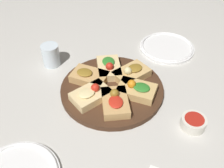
{
  "coord_description": "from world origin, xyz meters",
  "views": [
    {
      "loc": [
        -0.57,
        -0.27,
        0.6
      ],
      "look_at": [
        0.0,
        0.0,
        0.03
      ],
      "focal_mm": 42.0,
      "sensor_mm": 36.0,
      "label": 1
    }
  ],
  "objects_px": {
    "serving_board": "(112,89)",
    "water_glass": "(51,55)",
    "dipping_bowl": "(193,122)",
    "plate_right": "(167,47)"
  },
  "relations": [
    {
      "from": "plate_right",
      "to": "dipping_bowl",
      "type": "distance_m",
      "value": 0.4
    },
    {
      "from": "serving_board",
      "to": "plate_right",
      "type": "distance_m",
      "value": 0.33
    },
    {
      "from": "water_glass",
      "to": "dipping_bowl",
      "type": "xyz_separation_m",
      "value": [
        -0.07,
        -0.54,
        -0.02
      ]
    },
    {
      "from": "plate_right",
      "to": "water_glass",
      "type": "bearing_deg",
      "value": 128.45
    },
    {
      "from": "plate_right",
      "to": "dipping_bowl",
      "type": "bearing_deg",
      "value": -152.59
    },
    {
      "from": "plate_right",
      "to": "water_glass",
      "type": "height_order",
      "value": "water_glass"
    },
    {
      "from": "serving_board",
      "to": "dipping_bowl",
      "type": "relative_size",
      "value": 4.68
    },
    {
      "from": "water_glass",
      "to": "dipping_bowl",
      "type": "relative_size",
      "value": 1.13
    },
    {
      "from": "water_glass",
      "to": "dipping_bowl",
      "type": "bearing_deg",
      "value": -97.24
    },
    {
      "from": "serving_board",
      "to": "water_glass",
      "type": "relative_size",
      "value": 4.15
    }
  ]
}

